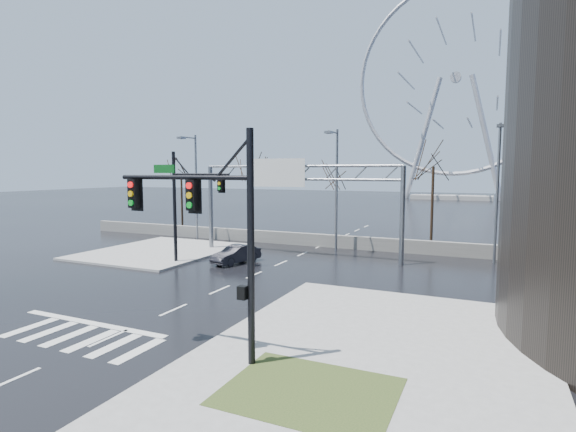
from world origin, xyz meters
The scene contains 18 objects.
ground centered at (0.00, 0.00, 0.00)m, with size 260.00×260.00×0.00m, color black.
sidewalk_right_ext centered at (10.00, 2.00, 0.07)m, with size 12.00×10.00×0.15m, color gray.
sidewalk_far centered at (-11.00, 12.00, 0.07)m, with size 10.00×12.00×0.15m, color gray.
grass_strip centered at (9.00, -5.00, 0.15)m, with size 5.00×4.00×0.02m, color #2C3F1A.
barrier_wall centered at (0.00, 20.00, 0.55)m, with size 52.00×0.50×1.10m, color slate.
signal_mast_near centered at (5.14, -4.04, 4.87)m, with size 5.52×0.41×8.00m.
signal_mast_far centered at (-5.87, 8.96, 4.83)m, with size 4.72×0.41×8.00m.
sign_gantry centered at (-0.38, 14.96, 5.18)m, with size 16.36×0.40×7.60m.
streetlight_left centered at (-12.00, 18.16, 5.89)m, with size 0.50×2.55×10.00m.
streetlight_mid centered at (2.00, 18.16, 5.89)m, with size 0.50×2.55×10.00m.
streetlight_right centered at (14.00, 18.16, 5.89)m, with size 0.50×2.55×10.00m.
tree_far_left centered at (-18.00, 24.00, 5.57)m, with size 3.50×3.50×7.00m.
tree_left centered at (-9.00, 23.50, 5.98)m, with size 3.75×3.75×7.50m.
tree_center centered at (0.00, 24.50, 5.17)m, with size 3.25×3.25×6.50m.
tree_right centered at (9.00, 23.50, 6.22)m, with size 3.90×3.90×7.80m.
tree_far_right centered at (17.00, 24.00, 5.41)m, with size 3.40×3.40×6.80m.
ferris_wheel centered at (5.00, 95.00, 26.13)m, with size 45.00×6.00×50.91m.
car centered at (-2.98, 10.74, 0.64)m, with size 1.36×3.91×1.29m, color black.
Camera 1 is at (13.66, -16.77, 6.62)m, focal length 28.00 mm.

